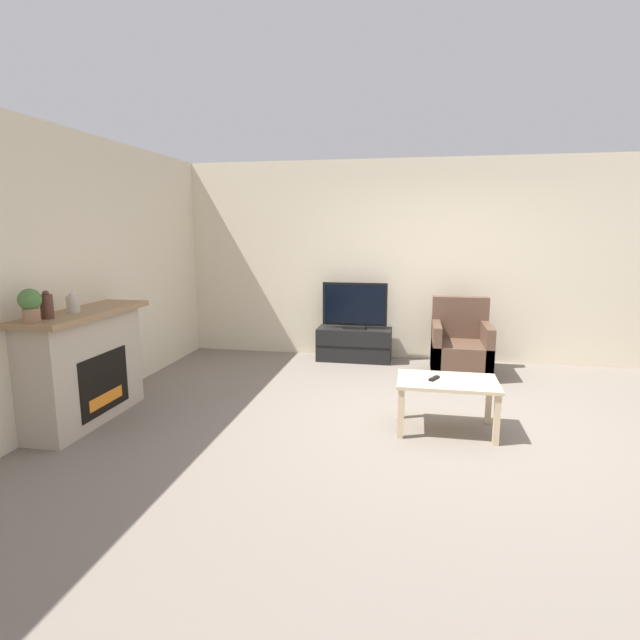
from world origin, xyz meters
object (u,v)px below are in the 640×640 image
Objects in this scene: potted_plant at (30,303)px; tv at (355,307)px; mantel_vase_centre_left at (73,303)px; mantel_vase_left at (47,306)px; fireplace at (85,365)px; remote at (434,378)px; armchair at (460,350)px; tv_stand at (354,344)px; coffee_table at (447,388)px.

tv is at bearing 56.31° from potted_plant.
mantel_vase_left is at bearing -90.00° from mantel_vase_centre_left.
fireplace reaches higher than remote.
mantel_vase_left is at bearing -142.62° from armchair.
fireplace is 3.45m from tv.
mantel_vase_left is 3.89m from tv_stand.
tv is at bearing 139.82° from remote.
tv_stand is at bearing 90.00° from tv.
coffee_table is at bearing 13.83° from mantel_vase_left.
armchair is (3.55, 2.39, -0.84)m from mantel_vase_centre_left.
coffee_table is (-0.27, -1.90, 0.10)m from armchair.
potted_plant is at bearing -136.28° from remote.
mantel_vase_left is at bearing 90.00° from potted_plant.
potted_plant is 3.51m from coffee_table.
tv_stand is (2.17, 2.77, -0.91)m from mantel_vase_centre_left.
potted_plant reaches higher than coffee_table.
mantel_vase_centre_left is at bearing -128.14° from tv_stand.
mantel_vase_left is 3.33m from remote.
mantel_vase_left is at bearing -166.17° from coffee_table.
potted_plant is 1.77× the size of remote.
potted_plant is 0.27× the size of tv_stand.
armchair is at bearing 104.95° from remote.
tv_stand is 1.43m from armchair.
mantel_vase_centre_left reaches higher than fireplace.
mantel_vase_left is at bearing -125.16° from tv_stand.
armchair is (1.37, -0.38, 0.08)m from tv_stand.
armchair is at bearing -15.24° from tv.
mantel_vase_left is at bearing -87.74° from fireplace.
tv is 2.50m from remote.
potted_plant reaches higher than remote.
fireplace is 1.63× the size of coffee_table.
tv is 2.55m from coffee_table.
remote is (-0.12, -0.00, 0.08)m from coffee_table.
potted_plant reaches higher than mantel_vase_centre_left.
remote is at bearing -66.68° from tv.
tv is at bearing 50.53° from fireplace.
fireplace is 7.66× the size of mantel_vase_centre_left.
mantel_vase_left reaches higher than mantel_vase_centre_left.
armchair is 6.11× the size of remote.
potted_plant is at bearing -90.00° from mantel_vase_centre_left.
mantel_vase_left is 0.25× the size of armchair.
mantel_vase_centre_left is (0.00, 0.32, -0.03)m from mantel_vase_left.
fireplace is 1.41× the size of tv_stand.
mantel_vase_left is 0.87× the size of potted_plant.
tv_stand is (2.17, 3.26, -0.98)m from potted_plant.
mantel_vase_left is 4.55m from armchair.
potted_plant is at bearing -123.67° from tv_stand.
fireplace is 3.20m from remote.
coffee_table is at bearing 8.48° from mantel_vase_centre_left.
tv_stand is at bearing 115.73° from coffee_table.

